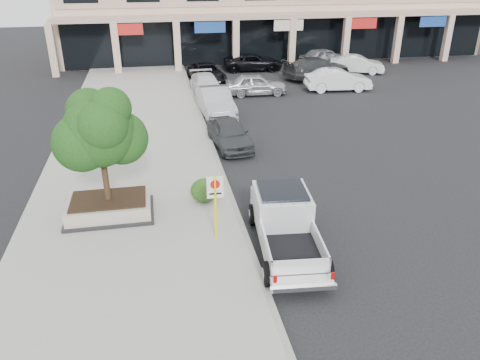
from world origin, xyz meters
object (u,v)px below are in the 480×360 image
Objects in this scene: curb_car_a at (229,134)px; planter_tree at (104,130)px; no_parking_sign at (215,199)px; lot_car_e at (324,57)px; lot_car_b at (338,80)px; curb_car_c at (206,85)px; pickup_truck at (287,227)px; planter at (109,207)px; lot_car_c at (317,68)px; lot_car_f at (357,64)px; lot_car_a at (256,84)px; curb_car_b at (216,102)px; lot_car_d at (253,62)px; curb_car_d at (207,73)px.

planter_tree is at bearing -137.33° from curb_car_a.
no_parking_sign reaches higher than lot_car_e.
curb_car_a is 0.88× the size of lot_car_b.
planter_tree is 0.84× the size of curb_car_c.
planter_tree is 8.75m from curb_car_a.
pickup_truck is at bearing -30.33° from planter_tree.
lot_car_e reaches higher than planter.
lot_car_c is (11.38, 22.33, -0.80)m from no_parking_sign.
pickup_truck reaches higher than lot_car_f.
planter_tree is 18.47m from lot_car_a.
lot_car_e is at bearing 54.88° from planter_tree.
planter is 0.67× the size of curb_car_c.
planter_tree is 13.23m from curb_car_b.
curb_car_c is 3.52m from lot_car_a.
curb_car_b is 13.03m from lot_car_d.
curb_car_d is 5.63m from lot_car_d.
planter_tree reaches higher than curb_car_d.
curb_car_c is 1.07× the size of lot_car_f.
pickup_truck is 29.98m from lot_car_e.
curb_car_b reaches higher than curb_car_c.
lot_car_b reaches higher than lot_car_d.
lot_car_c reaches higher than curb_car_c.
lot_car_b is at bearing 57.74° from no_parking_sign.
pickup_truck is at bearing 158.40° from lot_car_b.
no_parking_sign is at bearing -102.62° from curb_car_d.
curb_car_b is at bearing 118.47° from lot_car_e.
pickup_truck is at bearing -92.40° from curb_car_b.
lot_car_a reaches higher than curb_car_a.
pickup_truck reaches higher than curb_car_c.
lot_car_e is at bearing 51.08° from curb_car_a.
lot_car_a reaches higher than planter.
lot_car_a is 0.98× the size of lot_car_f.
curb_car_a reaches higher than curb_car_c.
planter is 29.99m from lot_car_e.
curb_car_b is at bearing 64.75° from planter_tree.
lot_car_e is (11.65, 18.10, 0.09)m from curb_car_a.
curb_car_c is (5.55, 16.64, -2.72)m from planter_tree.
curb_car_a is 0.89× the size of lot_car_e.
curb_car_d is (6.04, 20.35, -2.72)m from planter_tree.
pickup_truck is at bearing -28.62° from planter.
curb_car_a is 14.10m from curb_car_d.
curb_car_d is 10.12m from lot_car_b.
lot_car_d is at bearing 34.99° from lot_car_b.
curb_car_b is 1.07× the size of lot_car_e.
lot_car_b is at bearing -145.68° from lot_car_d.
planter_tree is 28.47m from lot_car_f.
no_parking_sign is 14.33m from curb_car_b.
lot_car_a reaches higher than curb_car_d.
planter_tree is at bearing 140.78° from lot_car_b.
planter_tree is 22.16m from lot_car_b.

